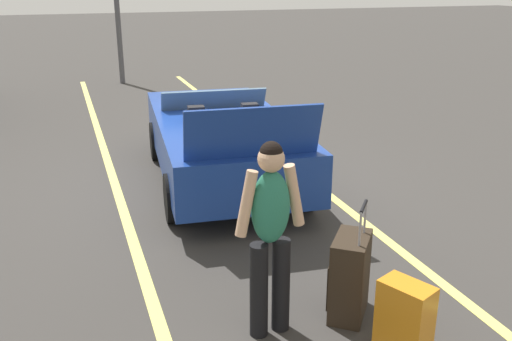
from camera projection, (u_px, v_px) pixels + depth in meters
The scene contains 7 objects.
ground_plane at pixel (222, 180), 8.21m from camera, with size 80.00×80.00×0.00m, color #383533.
lot_line_near at pixel (299, 171), 8.58m from camera, with size 18.00×0.12×0.01m, color #EAE066.
lot_line_mid at pixel (118, 193), 7.75m from camera, with size 18.00×0.12×0.01m, color #EAE066.
convertible_car at pixel (219, 137), 8.20m from camera, with size 4.28×2.13×1.53m.
suitcase_large_black at pixel (349, 277), 4.85m from camera, with size 0.55×0.52×1.05m.
suitcase_medium_bright at pixel (404, 320), 4.35m from camera, with size 0.46×0.38×0.62m.
traveler_person at pixel (270, 230), 4.43m from camera, with size 0.25×0.61×1.65m.
Camera 1 is at (-7.45, 2.06, 2.82)m, focal length 39.70 mm.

